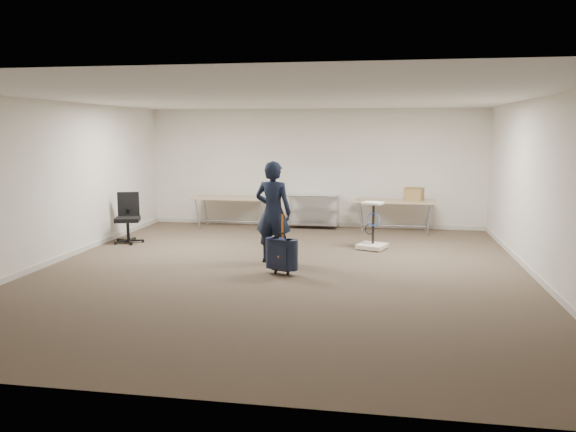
# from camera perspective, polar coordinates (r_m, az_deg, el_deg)

# --- Properties ---
(ground) EXTENTS (9.00, 9.00, 0.00)m
(ground) POSITION_cam_1_polar(r_m,az_deg,el_deg) (9.26, -0.71, -5.63)
(ground) COLOR #45372A
(ground) RESTS_ON ground
(room_shell) EXTENTS (8.00, 9.00, 9.00)m
(room_shell) POSITION_cam_1_polar(r_m,az_deg,el_deg) (10.57, 0.63, -3.54)
(room_shell) COLOR silver
(room_shell) RESTS_ON ground
(folding_table_left) EXTENTS (1.80, 0.75, 0.73)m
(folding_table_left) POSITION_cam_1_polar(r_m,az_deg,el_deg) (13.34, -5.73, 1.70)
(folding_table_left) COLOR #9C865F
(folding_table_left) RESTS_ON ground
(folding_table_right) EXTENTS (1.80, 0.75, 0.73)m
(folding_table_right) POSITION_cam_1_polar(r_m,az_deg,el_deg) (12.88, 10.81, 1.34)
(folding_table_right) COLOR #9C865F
(folding_table_right) RESTS_ON ground
(wire_shelf) EXTENTS (1.22, 0.47, 0.80)m
(wire_shelf) POSITION_cam_1_polar(r_m,az_deg,el_deg) (13.25, 2.52, 0.65)
(wire_shelf) COLOR silver
(wire_shelf) RESTS_ON ground
(person) EXTENTS (0.71, 0.53, 1.78)m
(person) POSITION_cam_1_polar(r_m,az_deg,el_deg) (9.70, -1.52, 0.39)
(person) COLOR black
(person) RESTS_ON ground
(suitcase) EXTENTS (0.41, 0.31, 0.98)m
(suitcase) POSITION_cam_1_polar(r_m,az_deg,el_deg) (8.98, -0.63, -3.90)
(suitcase) COLOR #161F32
(suitcase) RESTS_ON ground
(office_chair) EXTENTS (0.62, 0.62, 1.03)m
(office_chair) POSITION_cam_1_polar(r_m,az_deg,el_deg) (12.01, -15.92, -1.13)
(office_chair) COLOR black
(office_chair) RESTS_ON ground
(equipment_cart) EXTENTS (0.64, 0.64, 0.92)m
(equipment_cart) POSITION_cam_1_polar(r_m,az_deg,el_deg) (11.03, 8.54, -2.10)
(equipment_cart) COLOR beige
(equipment_cart) RESTS_ON ground
(cardboard_box) EXTENTS (0.46, 0.40, 0.29)m
(cardboard_box) POSITION_cam_1_polar(r_m,az_deg,el_deg) (12.92, 12.68, 2.19)
(cardboard_box) COLOR #9B6948
(cardboard_box) RESTS_ON folding_table_right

